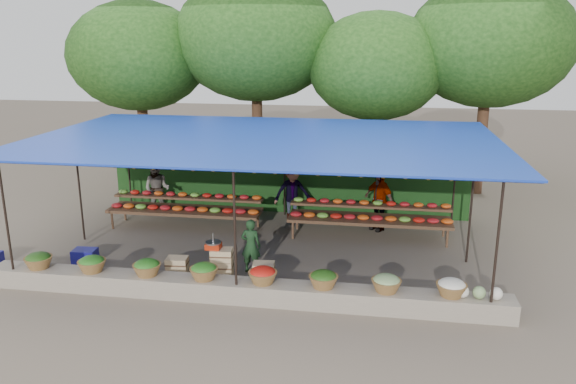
% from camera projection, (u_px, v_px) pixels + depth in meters
% --- Properties ---
extents(ground, '(60.00, 60.00, 0.00)m').
position_uv_depth(ground, '(265.00, 250.00, 13.87)').
color(ground, '#6B5F4F').
rests_on(ground, ground).
extents(stone_curb, '(10.60, 0.55, 0.40)m').
position_uv_depth(stone_curb, '(238.00, 291.00, 11.20)').
color(stone_curb, gray).
rests_on(stone_curb, ground).
extents(stall_canopy, '(10.80, 6.60, 2.82)m').
position_uv_depth(stall_canopy, '(265.00, 143.00, 13.21)').
color(stall_canopy, black).
rests_on(stall_canopy, ground).
extents(produce_baskets, '(8.98, 0.58, 0.34)m').
position_uv_depth(produce_baskets, '(233.00, 273.00, 11.12)').
color(produce_baskets, brown).
rests_on(produce_baskets, stone_curb).
extents(netting_backdrop, '(10.60, 0.06, 2.50)m').
position_uv_depth(netting_backdrop, '(286.00, 172.00, 16.53)').
color(netting_backdrop, '#1C4318').
rests_on(netting_backdrop, ground).
extents(tree_row, '(16.51, 5.50, 7.12)m').
position_uv_depth(tree_row, '(315.00, 49.00, 18.32)').
color(tree_row, '#352213').
rests_on(tree_row, ground).
extents(fruit_table_left, '(4.21, 0.95, 0.93)m').
position_uv_depth(fruit_table_left, '(186.00, 206.00, 15.37)').
color(fruit_table_left, '#432A1B').
rests_on(fruit_table_left, ground).
extents(fruit_table_right, '(4.21, 0.95, 0.93)m').
position_uv_depth(fruit_table_right, '(370.00, 215.00, 14.61)').
color(fruit_table_right, '#432A1B').
rests_on(fruit_table_right, ground).
extents(crate_counter, '(2.38, 0.38, 0.77)m').
position_uv_depth(crate_counter, '(221.00, 269.00, 11.95)').
color(crate_counter, tan).
rests_on(crate_counter, ground).
extents(weighing_scale, '(0.33, 0.33, 0.35)m').
position_uv_depth(weighing_scale, '(213.00, 245.00, 11.83)').
color(weighing_scale, red).
rests_on(weighing_scale, crate_counter).
extents(vendor_seated, '(0.47, 0.32, 1.24)m').
position_uv_depth(vendor_seated, '(251.00, 246.00, 12.43)').
color(vendor_seated, '#19381C').
rests_on(vendor_seated, ground).
extents(customer_left, '(0.78, 0.62, 1.60)m').
position_uv_depth(customer_left, '(157.00, 189.00, 16.35)').
color(customer_left, slate).
rests_on(customer_left, ground).
extents(customer_mid, '(1.23, 0.98, 1.67)m').
position_uv_depth(customer_mid, '(293.00, 192.00, 15.91)').
color(customer_mid, slate).
rests_on(customer_mid, ground).
extents(customer_right, '(1.00, 0.98, 1.69)m').
position_uv_depth(customer_right, '(379.00, 200.00, 15.11)').
color(customer_right, slate).
rests_on(customer_right, ground).
extents(blue_crate_back, '(0.55, 0.41, 0.32)m').
position_uv_depth(blue_crate_back, '(85.00, 256.00, 13.08)').
color(blue_crate_back, navy).
rests_on(blue_crate_back, ground).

